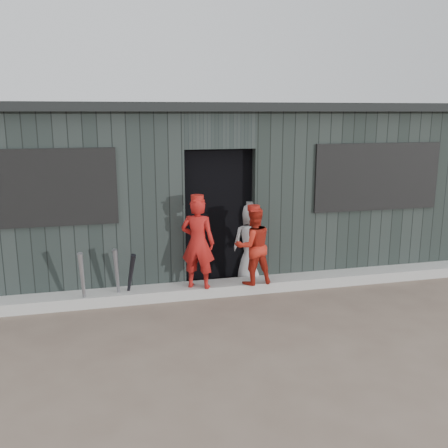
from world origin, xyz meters
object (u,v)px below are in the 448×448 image
object	(u,v)px
bat_left	(83,281)
player_red_left	(198,243)
player_red_right	(253,246)
dugout	(200,186)
bat_mid	(117,276)
bat_right	(130,278)
player_grey_back	(251,243)

from	to	relation	value
bat_left	player_red_left	xyz separation A→B (m)	(1.51, 0.10, 0.37)
player_red_right	dugout	world-z (taller)	dugout
bat_mid	bat_right	bearing A→B (deg)	-0.42
player_red_right	player_grey_back	xyz separation A→B (m)	(0.11, 0.46, -0.09)
bat_left	bat_right	xyz separation A→B (m)	(0.60, 0.12, -0.05)
player_red_left	dugout	world-z (taller)	dugout
bat_left	bat_right	distance (m)	0.62
bat_mid	dugout	bearing A→B (deg)	50.33
bat_right	player_red_left	size ratio (longest dim) A/B	0.58
bat_left	bat_mid	world-z (taller)	bat_left
player_grey_back	dugout	world-z (taller)	dugout
bat_mid	bat_left	bearing A→B (deg)	-164.37
player_red_left	player_grey_back	distance (m)	1.00
player_red_left	player_grey_back	world-z (taller)	player_red_left
player_red_left	player_red_right	bearing A→B (deg)	-156.87
player_grey_back	dugout	xyz separation A→B (m)	(-0.50, 1.35, 0.68)
bat_left	player_red_left	world-z (taller)	player_red_left
player_red_right	player_grey_back	world-z (taller)	player_red_right
player_red_right	player_grey_back	size ratio (longest dim) A/B	0.90
player_red_right	bat_left	bearing A→B (deg)	-4.62
bat_mid	player_grey_back	bearing A→B (deg)	11.87
player_red_left	player_grey_back	bearing A→B (deg)	-129.01
bat_left	dugout	size ratio (longest dim) A/B	0.10
bat_right	player_grey_back	distance (m)	1.86
bat_left	player_red_right	world-z (taller)	player_red_right
bat_mid	player_red_left	bearing A→B (deg)	-0.96
bat_left	player_red_right	xyz separation A→B (m)	(2.28, 0.08, 0.29)
bat_left	player_red_left	bearing A→B (deg)	3.90
bat_left	player_grey_back	distance (m)	2.46
player_grey_back	dugout	size ratio (longest dim) A/B	0.15
bat_mid	bat_right	xyz separation A→B (m)	(0.17, -0.00, -0.03)
bat_mid	dugout	world-z (taller)	dugout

